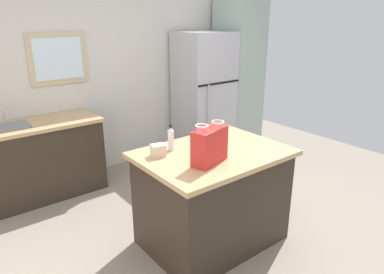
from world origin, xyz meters
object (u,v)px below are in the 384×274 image
at_px(ear_defenders, 220,135).
at_px(refrigerator, 204,94).
at_px(kitchen_island, 212,197).
at_px(shopping_bag, 210,146).
at_px(small_box, 158,150).
at_px(bottle, 171,139).
at_px(tall_cabinet, 238,75).

bearing_deg(ear_defenders, refrigerator, 54.95).
bearing_deg(ear_defenders, kitchen_island, -141.11).
relative_size(kitchen_island, shopping_bag, 3.61).
relative_size(small_box, bottle, 0.48).
bearing_deg(shopping_bag, tall_cabinet, 40.80).
height_order(refrigerator, ear_defenders, refrigerator).
xyz_separation_m(kitchen_island, bottle, (-0.27, 0.25, 0.55)).
height_order(refrigerator, tall_cabinet, tall_cabinet).
xyz_separation_m(small_box, ear_defenders, (0.74, 0.04, -0.03)).
height_order(tall_cabinet, bottle, tall_cabinet).
distance_m(kitchen_island, bottle, 0.66).
xyz_separation_m(refrigerator, small_box, (-1.84, -1.61, 0.05)).
bearing_deg(tall_cabinet, shopping_bag, -139.20).
height_order(shopping_bag, ear_defenders, shopping_bag).
height_order(tall_cabinet, small_box, tall_cabinet).
height_order(shopping_bag, bottle, shopping_bag).
relative_size(bottle, ear_defenders, 1.20).
bearing_deg(tall_cabinet, bottle, -146.67).
distance_m(refrigerator, shopping_bag, 2.54).
distance_m(tall_cabinet, shopping_bag, 3.03).
xyz_separation_m(shopping_bag, ear_defenders, (0.49, 0.41, -0.12)).
bearing_deg(bottle, small_box, -163.94).
bearing_deg(small_box, refrigerator, 41.18).
bearing_deg(tall_cabinet, kitchen_island, -139.25).
distance_m(refrigerator, ear_defenders, 1.91).
bearing_deg(refrigerator, tall_cabinet, 0.02).
relative_size(refrigerator, shopping_bag, 5.11).
xyz_separation_m(tall_cabinet, bottle, (-2.38, -1.56, -0.12)).
height_order(bottle, ear_defenders, bottle).
relative_size(shopping_bag, small_box, 3.13).
height_order(kitchen_island, refrigerator, refrigerator).
relative_size(refrigerator, ear_defenders, 9.24).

